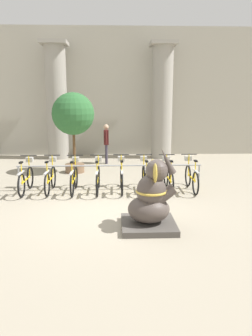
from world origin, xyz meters
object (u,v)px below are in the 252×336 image
(bicycle_6, at_px, (168,177))
(elephant_statue, at_px, (151,201))
(bicycle_1, at_px, (50,178))
(potted_tree, at_px, (73,116))
(bicycle_4, at_px, (122,177))
(bicycle_7, at_px, (191,177))
(bicycle_0, at_px, (26,179))
(bicycle_2, at_px, (74,178))
(bicycle_3, at_px, (98,178))
(bicycle_5, at_px, (145,177))
(person_pedestrian, at_px, (106,140))

(bicycle_6, height_order, elephant_statue, elephant_statue)
(bicycle_1, height_order, bicycle_6, same)
(bicycle_1, distance_m, bicycle_6, 3.46)
(bicycle_6, relative_size, potted_tree, 0.56)
(bicycle_1, relative_size, bicycle_4, 1.00)
(bicycle_7, bearing_deg, bicycle_1, -179.80)
(elephant_statue, bearing_deg, potted_tree, 112.00)
(bicycle_0, distance_m, bicycle_2, 1.39)
(bicycle_0, bearing_deg, bicycle_1, 2.96)
(bicycle_3, bearing_deg, bicycle_5, 1.24)
(elephant_statue, relative_size, potted_tree, 0.59)
(bicycle_3, xyz_separation_m, potted_tree, (-0.99, 2.67, 1.66))
(bicycle_6, bearing_deg, potted_tree, 139.04)
(bicycle_3, distance_m, bicycle_5, 1.39)
(bicycle_0, height_order, person_pedestrian, person_pedestrian)
(bicycle_0, distance_m, bicycle_4, 2.77)
(bicycle_2, relative_size, bicycle_5, 1.00)
(potted_tree, bearing_deg, elephant_statue, -68.00)
(elephant_statue, bearing_deg, bicycle_7, 61.83)
(bicycle_0, height_order, elephant_statue, elephant_statue)
(bicycle_4, bearing_deg, bicycle_7, -0.18)
(bicycle_1, height_order, person_pedestrian, person_pedestrian)
(bicycle_0, xyz_separation_m, potted_tree, (1.09, 2.68, 1.66))
(bicycle_7, xyz_separation_m, person_pedestrian, (-2.61, 4.31, 0.58))
(bicycle_0, relative_size, bicycle_4, 1.00)
(bicycle_5, distance_m, person_pedestrian, 4.53)
(bicycle_2, distance_m, bicycle_7, 3.46)
(elephant_statue, height_order, person_pedestrian, elephant_statue)
(bicycle_0, relative_size, elephant_statue, 0.96)
(potted_tree, bearing_deg, bicycle_4, -57.40)
(bicycle_2, height_order, person_pedestrian, person_pedestrian)
(bicycle_1, height_order, bicycle_5, same)
(bicycle_5, bearing_deg, bicycle_7, 0.55)
(bicycle_6, bearing_deg, bicycle_4, 178.53)
(bicycle_0, distance_m, elephant_statue, 4.35)
(bicycle_4, bearing_deg, bicycle_3, -175.89)
(bicycle_0, bearing_deg, elephant_statue, -40.35)
(bicycle_1, bearing_deg, bicycle_4, 0.57)
(bicycle_6, bearing_deg, bicycle_1, 179.76)
(bicycle_4, distance_m, potted_tree, 3.53)
(person_pedestrian, bearing_deg, bicycle_4, -82.96)
(bicycle_3, distance_m, elephant_statue, 3.09)
(bicycle_7, bearing_deg, person_pedestrian, 121.18)
(bicycle_6, bearing_deg, bicycle_0, -179.71)
(bicycle_6, relative_size, bicycle_7, 1.00)
(bicycle_7, height_order, elephant_statue, elephant_statue)
(bicycle_2, relative_size, person_pedestrian, 0.99)
(bicycle_1, xyz_separation_m, elephant_statue, (2.62, -2.85, 0.18))
(bicycle_3, xyz_separation_m, person_pedestrian, (0.16, 4.36, 0.58))
(bicycle_1, xyz_separation_m, person_pedestrian, (1.55, 4.33, 0.58))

